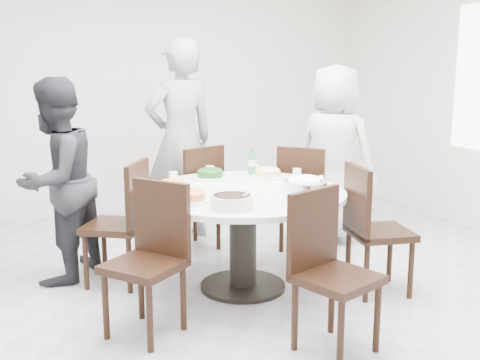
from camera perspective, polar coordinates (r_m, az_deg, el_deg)
name	(u,v)px	position (r m, az deg, el deg)	size (l,w,h in m)	color
floor	(236,308)	(4.25, -0.34, -12.06)	(6.00, 6.00, 0.01)	#B5B5BA
wall_back	(119,85)	(6.73, -11.45, 8.85)	(6.00, 0.01, 2.80)	white
dining_table	(243,240)	(4.47, 0.28, -5.71)	(1.50, 1.50, 0.75)	white
chair_ne	(306,197)	(5.38, 6.29, -1.66)	(0.42, 0.42, 0.95)	black
chair_n	(191,198)	(5.36, -4.65, -1.68)	(0.42, 0.42, 0.95)	black
chair_nw	(115,223)	(4.64, -11.79, -4.03)	(0.42, 0.42, 0.95)	black
chair_sw	(144,262)	(3.76, -9.12, -7.70)	(0.42, 0.42, 0.95)	black
chair_s	(337,275)	(3.56, 9.21, -8.85)	(0.42, 0.42, 0.95)	black
chair_se	(380,229)	(4.50, 13.15, -4.59)	(0.42, 0.42, 0.95)	black
diner_right	(334,154)	(5.66, 8.94, 2.49)	(0.80, 0.52, 1.64)	silver
diner_middle	(180,140)	(5.64, -5.69, 3.76)	(0.68, 0.45, 1.87)	black
diner_left	(56,181)	(4.76, -17.01, -0.11)	(0.76, 0.59, 1.56)	black
dish_greens	(210,175)	(4.77, -2.85, 0.46)	(0.27, 0.27, 0.07)	white
dish_pale	(268,174)	(4.81, 2.65, 0.56)	(0.26, 0.26, 0.07)	white
dish_orange	(172,187)	(4.35, -6.46, -0.67)	(0.27, 0.27, 0.07)	white
dish_redbrown	(309,185)	(4.42, 6.52, -0.51)	(0.26, 0.26, 0.07)	white
dish_tofu	(191,198)	(4.03, -4.69, -1.72)	(0.25, 0.25, 0.07)	white
rice_bowl	(306,190)	(4.14, 6.25, -0.96)	(0.29, 0.29, 0.12)	silver
soup_bowl	(232,202)	(3.88, -0.78, -2.05)	(0.28, 0.28, 0.09)	white
beverage_bottle	(252,161)	(4.94, 1.19, 1.84)	(0.07, 0.07, 0.23)	#337F48
tea_cups	(215,171)	(4.91, -2.41, 0.87)	(0.07, 0.07, 0.08)	white
chopsticks	(207,175)	(4.94, -3.17, 0.51)	(0.24, 0.04, 0.01)	tan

